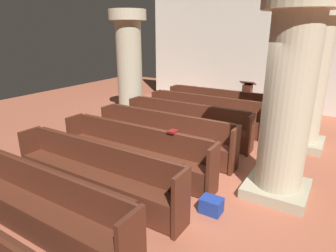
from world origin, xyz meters
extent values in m
plane|color=#AD5B42|center=(0.00, 0.00, 0.00)|extent=(19.20, 19.20, 0.00)
cube|color=silver|center=(0.00, 6.08, 2.25)|extent=(10.00, 0.16, 4.50)
cube|color=#562819|center=(-1.14, 3.76, 0.45)|extent=(3.18, 0.38, 0.05)
cube|color=#562819|center=(-1.14, 3.93, 0.69)|extent=(3.18, 0.04, 0.45)
cube|color=#492215|center=(-1.14, 3.98, 0.91)|extent=(3.06, 0.06, 0.02)
cube|color=#4E2416|center=(-2.77, 3.76, 0.46)|extent=(0.06, 0.44, 0.92)
cube|color=#4E2416|center=(0.48, 3.76, 0.46)|extent=(0.06, 0.44, 0.92)
cube|color=#522618|center=(-1.14, 3.59, 0.22)|extent=(3.18, 0.03, 0.41)
cube|color=#562819|center=(-1.14, 2.71, 0.45)|extent=(3.18, 0.38, 0.05)
cube|color=#562819|center=(-1.14, 2.88, 0.69)|extent=(3.18, 0.04, 0.45)
cube|color=#492215|center=(-1.14, 2.92, 0.91)|extent=(3.06, 0.06, 0.02)
cube|color=#4E2416|center=(-2.77, 2.71, 0.46)|extent=(0.06, 0.44, 0.92)
cube|color=#4E2416|center=(0.48, 2.71, 0.46)|extent=(0.06, 0.44, 0.92)
cube|color=#522618|center=(-1.14, 2.53, 0.22)|extent=(3.18, 0.03, 0.41)
cube|color=#562819|center=(-1.14, 1.65, 0.45)|extent=(3.18, 0.38, 0.05)
cube|color=#562819|center=(-1.14, 1.82, 0.69)|extent=(3.18, 0.04, 0.45)
cube|color=#492215|center=(-1.14, 1.87, 0.91)|extent=(3.06, 0.06, 0.02)
cube|color=#4E2416|center=(-2.77, 1.65, 0.46)|extent=(0.06, 0.44, 0.92)
cube|color=#4E2416|center=(0.48, 1.65, 0.46)|extent=(0.06, 0.44, 0.92)
cube|color=#522618|center=(-1.14, 1.48, 0.22)|extent=(3.18, 0.03, 0.41)
cube|color=#562819|center=(-1.14, 0.59, 0.45)|extent=(3.18, 0.38, 0.05)
cube|color=#562819|center=(-1.14, 0.76, 0.69)|extent=(3.18, 0.04, 0.45)
cube|color=#492215|center=(-1.14, 0.81, 0.91)|extent=(3.06, 0.06, 0.02)
cube|color=#4E2416|center=(-2.77, 0.59, 0.46)|extent=(0.06, 0.44, 0.92)
cube|color=#4E2416|center=(0.48, 0.59, 0.46)|extent=(0.06, 0.44, 0.92)
cube|color=#522618|center=(-1.14, 0.42, 0.22)|extent=(3.18, 0.03, 0.41)
cube|color=#562819|center=(-1.14, -0.46, 0.45)|extent=(3.18, 0.38, 0.05)
cube|color=#562819|center=(-1.14, -0.30, 0.69)|extent=(3.18, 0.05, 0.45)
cube|color=#492215|center=(-1.14, -0.25, 0.91)|extent=(3.06, 0.06, 0.02)
cube|color=#4E2416|center=(-2.77, -0.46, 0.46)|extent=(0.06, 0.44, 0.92)
cube|color=#4E2416|center=(0.48, -0.46, 0.46)|extent=(0.06, 0.44, 0.92)
cube|color=#522618|center=(-1.14, -0.64, 0.22)|extent=(3.18, 0.03, 0.41)
cube|color=#562819|center=(-1.14, -1.52, 0.45)|extent=(3.18, 0.38, 0.05)
cube|color=#562819|center=(-1.14, -1.35, 0.69)|extent=(3.18, 0.04, 0.45)
cube|color=#492215|center=(-1.14, -1.31, 0.91)|extent=(3.06, 0.06, 0.02)
cube|color=#4E2416|center=(-2.77, -1.52, 0.46)|extent=(0.06, 0.44, 0.92)
cube|color=#4E2416|center=(0.48, -1.52, 0.46)|extent=(0.06, 0.44, 0.92)
cube|color=#522618|center=(-1.14, -1.70, 0.22)|extent=(3.18, 0.03, 0.41)
cube|color=#562819|center=(-1.14, -2.58, 0.45)|extent=(3.18, 0.38, 0.05)
cube|color=#562819|center=(-1.14, -2.41, 0.69)|extent=(3.18, 0.04, 0.45)
cube|color=#492215|center=(-1.14, -2.36, 0.91)|extent=(3.06, 0.06, 0.02)
cube|color=#4E2416|center=(0.48, -2.58, 0.46)|extent=(0.06, 0.44, 0.92)
cube|color=#522618|center=(-1.14, -2.75, 0.22)|extent=(3.18, 0.03, 0.41)
cube|color=tan|center=(1.38, 2.77, 0.09)|extent=(1.02, 1.02, 0.18)
cylinder|color=#BCB293|center=(1.38, 2.77, 1.56)|extent=(0.76, 0.76, 2.76)
cylinder|color=beige|center=(1.38, 2.77, 3.09)|extent=(1.10, 1.10, 0.30)
cube|color=tan|center=(-3.61, 2.51, 0.09)|extent=(1.02, 1.02, 0.18)
cylinder|color=#BCB293|center=(-3.61, 2.51, 1.56)|extent=(0.76, 0.76, 2.76)
cylinder|color=beige|center=(-3.61, 2.51, 3.09)|extent=(1.10, 1.10, 0.30)
cube|color=tan|center=(1.38, 0.21, 0.09)|extent=(1.01, 1.01, 0.18)
cylinder|color=#BCB293|center=(1.38, 0.21, 1.56)|extent=(0.75, 0.75, 2.76)
cube|color=#411E13|center=(-0.67, 5.02, 0.03)|extent=(0.45, 0.45, 0.06)
cube|color=#4C2316|center=(-0.67, 5.02, 0.47)|extent=(0.28, 0.28, 0.95)
cube|color=#502518|center=(-0.67, 5.02, 1.01)|extent=(0.48, 0.35, 0.15)
cube|color=maroon|center=(-0.41, -0.25, 0.93)|extent=(0.14, 0.19, 0.03)
cube|color=navy|center=(0.65, -0.88, 0.12)|extent=(0.32, 0.25, 0.24)
camera|label=1|loc=(2.09, -4.47, 2.66)|focal=30.91mm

